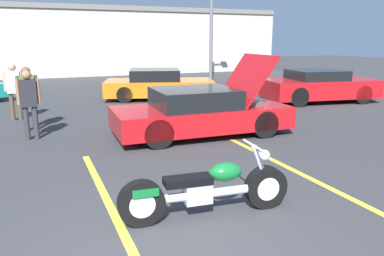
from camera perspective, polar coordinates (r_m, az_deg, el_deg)
parking_stripe_foreground at (r=5.60m, az=-12.35°, el=-11.61°), size 0.12×5.12×0.01m
parking_stripe_middle at (r=6.98m, az=16.29°, el=-6.72°), size 0.12×5.12×0.01m
far_building at (r=26.49m, az=-21.33°, el=12.53°), size 32.00×4.20×4.40m
light_pole at (r=20.58m, az=3.20°, el=17.73°), size 1.21×0.28×7.03m
motorcycle at (r=5.08m, az=2.18°, el=-9.39°), size 2.38×0.70×0.94m
show_car_hood_open at (r=9.29m, az=1.44°, el=2.45°), size 4.37×2.04×1.95m
parked_car_mid_right_row at (r=15.05m, az=-5.15°, el=6.57°), size 4.60×3.10×1.17m
parked_car_right_row at (r=15.03m, az=18.78°, el=6.05°), size 4.43×2.49×1.21m
spectator_near_motorcycle at (r=9.55m, az=-23.60°, el=4.05°), size 0.52×0.22×1.64m
spectator_by_show_car at (r=12.09m, az=-25.52°, el=5.67°), size 0.52×0.22×1.66m
spectator_midground at (r=10.51m, az=-23.73°, el=4.87°), size 0.52×0.22×1.66m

